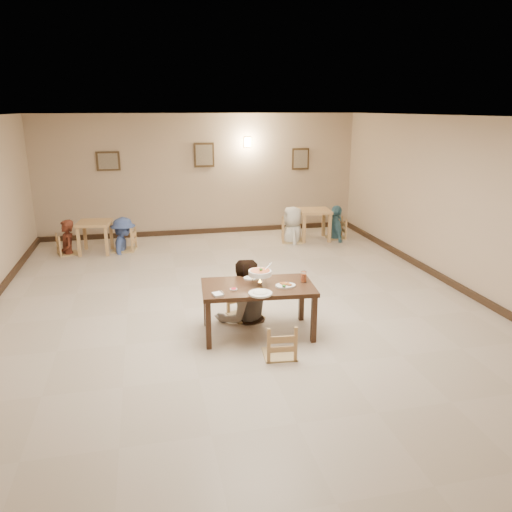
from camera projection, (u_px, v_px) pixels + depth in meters
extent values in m
plane|color=#BFAF9D|center=(238.00, 304.00, 8.25)|extent=(10.00, 10.00, 0.00)
plane|color=silver|center=(236.00, 116.00, 7.40)|extent=(10.00, 10.00, 0.00)
plane|color=tan|center=(201.00, 175.00, 12.50)|extent=(10.00, 0.00, 10.00)
plane|color=tan|center=(381.00, 376.00, 3.15)|extent=(10.00, 0.00, 10.00)
plane|color=tan|center=(463.00, 205.00, 8.66)|extent=(0.00, 10.00, 10.00)
cube|color=#312014|center=(202.00, 231.00, 12.88)|extent=(8.00, 0.06, 0.12)
cube|color=#312014|center=(452.00, 283.00, 9.07)|extent=(0.06, 10.00, 0.12)
cube|color=#3C2B18|center=(108.00, 161.00, 11.89)|extent=(0.55, 0.03, 0.45)
cube|color=gray|center=(108.00, 161.00, 11.87)|extent=(0.45, 0.01, 0.37)
cube|color=#3C2B18|center=(204.00, 155.00, 12.34)|extent=(0.50, 0.03, 0.60)
cube|color=gray|center=(204.00, 155.00, 12.32)|extent=(0.41, 0.01, 0.49)
cube|color=#3C2B18|center=(300.00, 159.00, 12.91)|extent=(0.45, 0.03, 0.55)
cube|color=gray|center=(301.00, 159.00, 12.89)|extent=(0.37, 0.01, 0.45)
cube|color=#FFD88C|center=(247.00, 142.00, 12.49)|extent=(0.16, 0.05, 0.22)
cube|color=#3C2313|center=(258.00, 287.00, 7.00)|extent=(1.63, 1.00, 0.06)
cube|color=#3C2313|center=(208.00, 326.00, 6.65)|extent=(0.07, 0.07, 0.67)
cube|color=#3C2313|center=(314.00, 319.00, 6.84)|extent=(0.07, 0.07, 0.67)
cube|color=#3C2313|center=(206.00, 304.00, 7.37)|extent=(0.07, 0.07, 0.67)
cube|color=#3C2313|center=(301.00, 299.00, 7.56)|extent=(0.07, 0.07, 0.67)
cube|color=tan|center=(245.00, 289.00, 7.66)|extent=(0.46, 0.46, 0.05)
cube|color=tan|center=(280.00, 327.00, 6.44)|extent=(0.42, 0.42, 0.05)
imported|color=gray|center=(243.00, 259.00, 7.46)|extent=(1.04, 0.89, 1.89)
torus|color=silver|center=(260.00, 275.00, 6.98)|extent=(0.25, 0.25, 0.01)
cylinder|color=silver|center=(260.00, 283.00, 7.02)|extent=(0.07, 0.07, 0.04)
cone|color=#FFA526|center=(260.00, 280.00, 7.00)|extent=(0.04, 0.04, 0.06)
cylinder|color=white|center=(260.00, 273.00, 6.97)|extent=(0.32, 0.32, 0.07)
cylinder|color=#C25026|center=(260.00, 271.00, 6.96)|extent=(0.28, 0.28, 0.02)
sphere|color=#2D7223|center=(261.00, 270.00, 6.95)|extent=(0.05, 0.05, 0.05)
cylinder|color=silver|center=(268.00, 267.00, 7.04)|extent=(0.15, 0.09, 0.10)
cylinder|color=silver|center=(266.00, 278.00, 7.08)|extent=(0.01, 0.01, 0.14)
cylinder|color=silver|center=(252.00, 279.00, 7.03)|extent=(0.01, 0.01, 0.14)
cylinder|color=silver|center=(262.00, 283.00, 6.90)|extent=(0.01, 0.01, 0.14)
cylinder|color=white|center=(252.00, 278.00, 7.26)|extent=(0.26, 0.26, 0.02)
ellipsoid|color=white|center=(252.00, 277.00, 7.26)|extent=(0.17, 0.15, 0.06)
cylinder|color=white|center=(260.00, 293.00, 6.65)|extent=(0.32, 0.32, 0.02)
ellipsoid|color=white|center=(260.00, 293.00, 6.65)|extent=(0.21, 0.18, 0.07)
cylinder|color=white|center=(286.00, 286.00, 6.94)|extent=(0.28, 0.28, 0.02)
sphere|color=#2D7223|center=(284.00, 286.00, 6.85)|extent=(0.05, 0.05, 0.05)
cylinder|color=white|center=(234.00, 289.00, 6.81)|extent=(0.10, 0.10, 0.02)
cylinder|color=#AE0518|center=(234.00, 289.00, 6.81)|extent=(0.08, 0.08, 0.01)
cube|color=white|center=(218.00, 294.00, 6.61)|extent=(0.14, 0.17, 0.03)
cube|color=silver|center=(220.00, 293.00, 6.69)|extent=(0.04, 0.16, 0.01)
cube|color=silver|center=(222.00, 292.00, 6.70)|extent=(0.04, 0.16, 0.01)
cylinder|color=white|center=(304.00, 277.00, 7.10)|extent=(0.08, 0.08, 0.16)
cylinder|color=#E55719|center=(304.00, 278.00, 7.10)|extent=(0.07, 0.07, 0.12)
cube|color=tan|center=(94.00, 223.00, 11.02)|extent=(0.79, 0.79, 0.06)
cube|color=tan|center=(79.00, 242.00, 10.81)|extent=(0.07, 0.07, 0.65)
cube|color=tan|center=(107.00, 242.00, 10.86)|extent=(0.07, 0.07, 0.65)
cube|color=tan|center=(85.00, 236.00, 11.37)|extent=(0.07, 0.07, 0.65)
cube|color=tan|center=(111.00, 235.00, 11.43)|extent=(0.07, 0.07, 0.65)
cube|color=tan|center=(315.00, 211.00, 12.12)|extent=(0.83, 0.83, 0.06)
cube|color=tan|center=(304.00, 229.00, 11.90)|extent=(0.07, 0.07, 0.69)
cube|color=tan|center=(330.00, 228.00, 11.96)|extent=(0.07, 0.07, 0.69)
cube|color=tan|center=(299.00, 223.00, 12.50)|extent=(0.07, 0.07, 0.69)
cube|color=tan|center=(324.00, 223.00, 12.56)|extent=(0.07, 0.07, 0.69)
cube|color=tan|center=(67.00, 237.00, 10.98)|extent=(0.41, 0.41, 0.04)
cube|color=tan|center=(123.00, 230.00, 11.23)|extent=(0.49, 0.49, 0.05)
cube|color=tan|center=(293.00, 221.00, 12.00)|extent=(0.51, 0.51, 0.06)
cube|color=tan|center=(336.00, 221.00, 12.32)|extent=(0.45, 0.45, 0.05)
imported|color=#582619|center=(65.00, 220.00, 10.88)|extent=(0.51, 0.64, 1.54)
imported|color=#4560A5|center=(122.00, 217.00, 11.15)|extent=(0.68, 1.05, 1.53)
imported|color=silver|center=(293.00, 207.00, 11.89)|extent=(0.64, 0.90, 1.72)
imported|color=teal|center=(337.00, 205.00, 12.21)|extent=(0.50, 1.00, 1.65)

